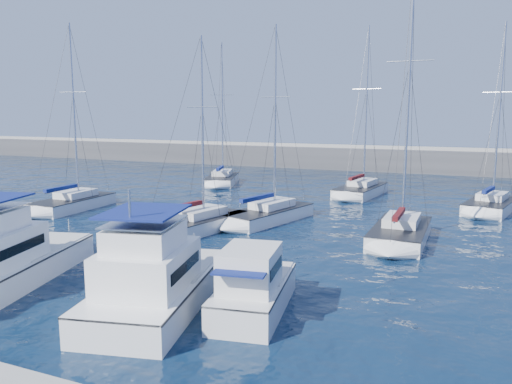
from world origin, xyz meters
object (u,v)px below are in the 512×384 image
at_px(sailboat_mid_c, 268,214).
at_px(sailboat_back_a, 222,179).
at_px(sailboat_mid_b, 196,224).
at_px(sailboat_mid_d, 401,232).
at_px(motor_yacht_stbd_outer, 253,290).
at_px(sailboat_back_c, 491,205).
at_px(sailboat_back_b, 361,190).
at_px(sailboat_mid_a, 73,203).
at_px(motor_yacht_port_inner, 3,262).
at_px(motor_yacht_stbd_inner, 155,282).

xyz_separation_m(sailboat_mid_c, sailboat_back_a, (-12.23, 16.36, 0.02)).
height_order(sailboat_mid_b, sailboat_mid_d, sailboat_mid_d).
distance_m(motor_yacht_stbd_outer, sailboat_back_c, 28.39).
bearing_deg(sailboat_back_a, sailboat_mid_b, -85.62).
bearing_deg(sailboat_back_b, sailboat_mid_b, -102.90).
bearing_deg(sailboat_mid_d, sailboat_mid_a, -179.69).
relative_size(motor_yacht_stbd_outer, sailboat_mid_c, 0.42).
bearing_deg(sailboat_back_c, sailboat_back_a, -178.82).
height_order(motor_yacht_stbd_outer, sailboat_mid_d, sailboat_mid_d).
relative_size(sailboat_mid_c, sailboat_back_b, 0.88).
bearing_deg(sailboat_mid_d, sailboat_mid_b, -167.31).
bearing_deg(motor_yacht_port_inner, sailboat_mid_a, 109.41).
xyz_separation_m(sailboat_mid_c, sailboat_mid_d, (9.79, -2.05, 0.04)).
height_order(motor_yacht_stbd_inner, sailboat_back_a, sailboat_back_a).
relative_size(sailboat_mid_d, sailboat_back_b, 1.08).
distance_m(motor_yacht_stbd_outer, sailboat_back_a, 37.25).
xyz_separation_m(motor_yacht_stbd_inner, sailboat_mid_b, (-5.30, 12.55, -0.63)).
xyz_separation_m(sailboat_mid_b, sailboat_back_c, (18.64, 15.45, 0.04)).
height_order(sailboat_mid_b, sailboat_mid_c, sailboat_mid_c).
xyz_separation_m(motor_yacht_stbd_outer, sailboat_back_c, (9.52, 26.75, -0.40)).
bearing_deg(motor_yacht_stbd_outer, sailboat_mid_b, 119.37).
height_order(motor_yacht_port_inner, sailboat_mid_a, sailboat_mid_a).
height_order(motor_yacht_stbd_inner, sailboat_mid_a, sailboat_mid_a).
relative_size(sailboat_back_a, sailboat_back_b, 0.97).
relative_size(motor_yacht_stbd_inner, sailboat_back_c, 0.62).
bearing_deg(sailboat_mid_b, sailboat_mid_a, -178.98).
bearing_deg(sailboat_back_c, sailboat_mid_d, -100.64).
bearing_deg(motor_yacht_stbd_outer, sailboat_mid_d, 64.81).
xyz_separation_m(motor_yacht_stbd_inner, sailboat_back_c, (13.33, 27.99, -0.59)).
bearing_deg(sailboat_mid_c, sailboat_mid_d, 2.98).
xyz_separation_m(motor_yacht_stbd_outer, sailboat_mid_b, (-9.12, 11.30, -0.44)).
xyz_separation_m(sailboat_mid_c, sailboat_back_b, (3.95, 14.52, 0.02)).
relative_size(motor_yacht_stbd_inner, sailboat_mid_d, 0.54).
height_order(motor_yacht_port_inner, sailboat_back_b, sailboat_back_b).
bearing_deg(sailboat_back_b, motor_yacht_stbd_outer, -78.98).
distance_m(sailboat_mid_a, sailboat_mid_b, 13.80).
bearing_deg(sailboat_back_b, sailboat_back_c, -11.85).
xyz_separation_m(sailboat_back_a, sailboat_back_c, (27.56, -5.84, 0.00)).
bearing_deg(motor_yacht_stbd_outer, sailboat_back_a, 109.44).
relative_size(motor_yacht_port_inner, sailboat_mid_d, 0.59).
bearing_deg(motor_yacht_stbd_inner, sailboat_back_b, 73.55).
xyz_separation_m(sailboat_back_b, sailboat_back_c, (11.39, -4.01, 0.00)).
height_order(motor_yacht_port_inner, sailboat_mid_c, sailboat_mid_c).
bearing_deg(sailboat_mid_b, motor_yacht_stbd_outer, -38.09).
relative_size(sailboat_mid_a, sailboat_back_b, 0.94).
height_order(motor_yacht_port_inner, sailboat_mid_d, sailboat_mid_d).
bearing_deg(sailboat_back_b, sailboat_back_a, -178.93).
xyz_separation_m(sailboat_mid_b, sailboat_back_a, (-8.92, 21.29, 0.04)).
distance_m(sailboat_mid_c, sailboat_back_b, 15.05).
bearing_deg(sailboat_mid_a, sailboat_back_c, 19.88).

